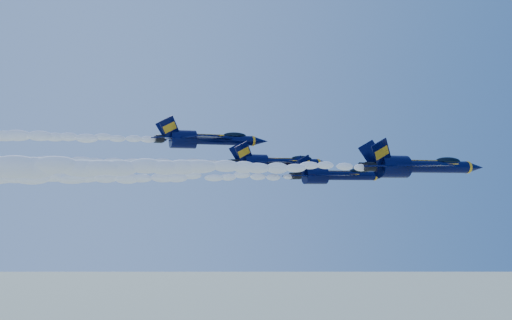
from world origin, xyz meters
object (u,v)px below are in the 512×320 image
object	(u,v)px
jet_second	(335,175)
jet_fourth	(206,139)
jet_third	(276,163)
jet_lead	(417,166)

from	to	relation	value
jet_second	jet_fourth	distance (m)	20.87
jet_second	jet_third	distance (m)	9.19
jet_lead	jet_second	bearing A→B (deg)	119.50
jet_lead	jet_third	size ratio (longest dim) A/B	1.16
jet_lead	jet_fourth	size ratio (longest dim) A/B	1.06
jet_lead	jet_second	distance (m)	13.28
jet_second	jet_third	bearing A→B (deg)	150.17
jet_second	jet_fourth	world-z (taller)	jet_fourth
jet_third	jet_fourth	world-z (taller)	jet_fourth
jet_second	jet_third	size ratio (longest dim) A/B	0.96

